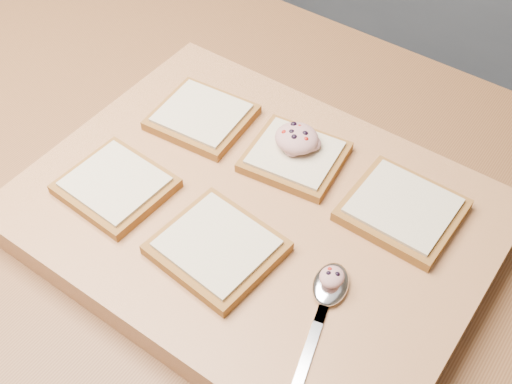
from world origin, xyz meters
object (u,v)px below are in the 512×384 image
cutting_board (256,217)px  spoon (327,295)px  tuna_salad_dollop (297,138)px  bread_far_center (295,156)px

cutting_board → spoon: size_ratio=2.85×
tuna_salad_dollop → spoon: (0.15, -0.16, -0.02)m
bread_far_center → tuna_salad_dollop: bearing=117.1°
tuna_salad_dollop → spoon: size_ratio=0.29×
cutting_board → bread_far_center: 0.10m
bread_far_center → tuna_salad_dollop: size_ratio=2.30×
bread_far_center → cutting_board: bearing=-87.9°
bread_far_center → spoon: bread_far_center is taller
cutting_board → bread_far_center: bearing=92.1°
cutting_board → spoon: bearing=-23.9°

